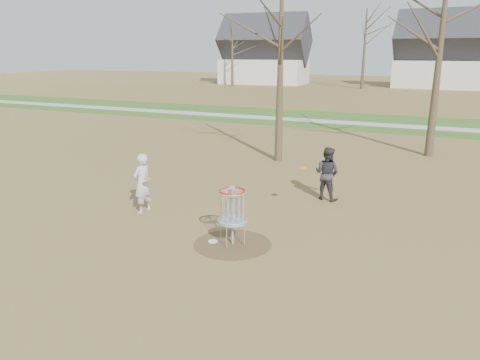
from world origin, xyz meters
name	(u,v)px	position (x,y,z in m)	size (l,w,h in m)	color
ground	(233,244)	(0.00, 0.00, 0.00)	(160.00, 160.00, 0.00)	brown
green_band	(377,122)	(0.00, 21.00, 0.01)	(160.00, 8.00, 0.01)	#2D5119
footpath	(375,124)	(0.00, 20.00, 0.01)	(160.00, 1.50, 0.01)	#9E9E99
dirt_circle	(233,244)	(0.00, 0.00, 0.01)	(1.80, 1.80, 0.01)	#47331E
player_standing	(142,183)	(-3.19, 0.99, 0.82)	(0.60, 0.39, 1.64)	silver
player_throwing	(327,173)	(1.08, 4.24, 0.80)	(0.77, 0.60, 1.59)	#2E2C31
disc_grounded	(213,241)	(-0.47, -0.08, 0.02)	(0.22, 0.22, 0.02)	white
discs_in_play	(230,173)	(-0.95, 1.81, 1.16)	(3.84, 2.21, 0.28)	orange
disc_golf_basket	(232,207)	(0.00, 0.00, 0.91)	(0.64, 0.64, 1.35)	#9EA3AD
bare_trees	(431,38)	(1.78, 35.79, 5.35)	(52.62, 44.98, 9.00)	#382B1E
houses_row	(461,58)	(4.32, 52.56, 3.52)	(56.51, 10.01, 7.26)	silver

